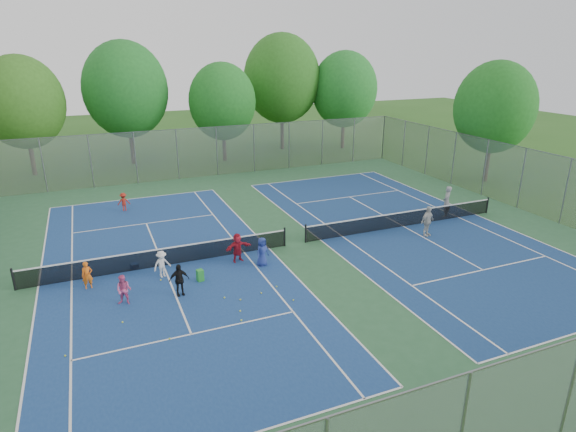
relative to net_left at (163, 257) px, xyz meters
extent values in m
plane|color=#28561B|center=(7.00, 0.00, -0.46)|extent=(120.00, 120.00, 0.00)
cube|color=#2C5C38|center=(7.00, 0.00, -0.45)|extent=(32.00, 32.00, 0.01)
cube|color=navy|center=(0.00, 0.00, -0.44)|extent=(10.97, 23.77, 0.01)
cube|color=navy|center=(14.00, 0.00, -0.44)|extent=(10.97, 23.77, 0.01)
cube|color=black|center=(0.00, 0.00, 0.00)|extent=(12.87, 0.10, 0.91)
cube|color=black|center=(14.00, 0.00, 0.00)|extent=(12.87, 0.10, 0.91)
cube|color=gray|center=(7.00, 16.00, 1.54)|extent=(32.00, 0.10, 4.00)
cube|color=gray|center=(7.00, -16.00, 1.54)|extent=(32.00, 0.10, 4.00)
cube|color=gray|center=(23.00, 0.00, 1.54)|extent=(0.10, 32.00, 4.00)
cylinder|color=#443326|center=(-7.00, 22.00, 1.29)|extent=(0.36, 0.36, 3.50)
ellipsoid|color=#30611C|center=(-7.00, 22.00, 5.45)|extent=(6.40, 6.40, 7.36)
cylinder|color=#443326|center=(1.00, 23.00, 1.47)|extent=(0.36, 0.36, 3.85)
ellipsoid|color=#1C6221|center=(1.00, 23.00, 6.10)|extent=(7.20, 7.20, 8.28)
cylinder|color=#443326|center=(9.00, 21.00, 1.12)|extent=(0.36, 0.36, 3.15)
ellipsoid|color=#1E6820|center=(9.00, 21.00, 4.95)|extent=(6.00, 6.00, 6.90)
cylinder|color=#443326|center=(16.00, 24.00, 1.65)|extent=(0.36, 0.36, 4.20)
ellipsoid|color=#27601B|center=(16.00, 24.00, 6.59)|extent=(7.60, 7.60, 8.74)
cylinder|color=#443326|center=(22.00, 22.00, 1.29)|extent=(0.36, 0.36, 3.50)
ellipsoid|color=#1F6C24|center=(22.00, 22.00, 5.52)|extent=(6.60, 6.60, 7.59)
cylinder|color=#443326|center=(26.00, 6.00, 1.29)|extent=(0.36, 0.36, 3.50)
ellipsoid|color=#1B601C|center=(26.00, 6.00, 5.29)|extent=(6.00, 6.00, 6.90)
cube|color=blue|center=(-1.32, 0.23, -0.32)|extent=(0.40, 0.40, 0.27)
cube|color=green|center=(1.30, -2.26, -0.18)|extent=(0.33, 0.33, 0.56)
imported|color=orange|center=(-3.40, -1.04, 0.18)|extent=(0.48, 0.34, 1.26)
imported|color=#D6538B|center=(-2.04, -3.11, 0.20)|extent=(0.79, 0.72, 1.31)
imported|color=silver|center=(-0.20, -1.17, 0.19)|extent=(0.95, 0.73, 1.29)
imported|color=black|center=(0.20, -3.22, 0.27)|extent=(0.86, 0.38, 1.45)
imported|color=navy|center=(4.47, -1.79, 0.27)|extent=(0.83, 0.70, 1.45)
imported|color=#B21929|center=(3.51, -0.89, 0.28)|extent=(1.43, 0.70, 1.48)
imported|color=#A42417|center=(-0.98, 9.45, 0.15)|extent=(0.80, 0.49, 1.21)
imported|color=gray|center=(17.45, 0.45, 0.53)|extent=(0.86, 0.81, 1.98)
imported|color=beige|center=(14.30, -1.72, 0.42)|extent=(1.10, 0.68, 1.75)
sphere|color=#AEC42D|center=(-4.29, -6.07, -0.42)|extent=(0.07, 0.07, 0.07)
sphere|color=#A1C12C|center=(4.27, -4.19, -0.42)|extent=(0.07, 0.07, 0.07)
sphere|color=#D9F438|center=(1.99, -6.25, -0.42)|extent=(0.07, 0.07, 0.07)
sphere|color=gold|center=(0.43, -1.02, -0.42)|extent=(0.07, 0.07, 0.07)
sphere|color=#A4C42D|center=(-0.80, -6.43, -0.42)|extent=(0.07, 0.07, 0.07)
sphere|color=#E1F338|center=(2.15, -5.56, -0.42)|extent=(0.07, 0.07, 0.07)
sphere|color=gold|center=(4.48, -5.58, -0.42)|extent=(0.07, 0.07, 0.07)
sphere|color=#C8E034|center=(-2.29, -4.60, -0.42)|extent=(0.07, 0.07, 0.07)
sphere|color=gold|center=(2.44, -4.69, -0.42)|extent=(0.07, 0.07, 0.07)
sphere|color=gold|center=(-0.37, -1.56, -0.42)|extent=(0.07, 0.07, 0.07)
sphere|color=#CCEB36|center=(1.86, -4.27, -0.42)|extent=(0.07, 0.07, 0.07)
sphere|color=yellow|center=(3.44, -4.49, -0.42)|extent=(0.07, 0.07, 0.07)
camera|label=1|loc=(-2.63, -21.93, 9.65)|focal=30.00mm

